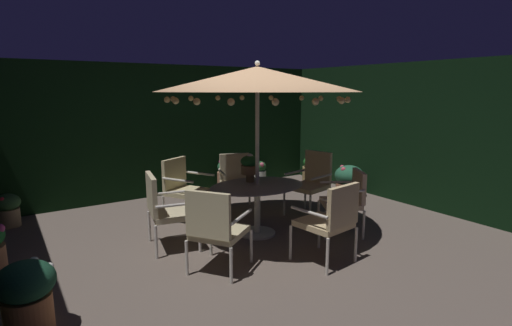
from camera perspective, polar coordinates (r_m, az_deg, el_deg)
name	(u,v)px	position (r m, az deg, el deg)	size (l,w,h in m)	color
ground_plane	(262,244)	(5.47, 0.93, -11.71)	(7.17, 6.90, 0.02)	#66584E
hedge_backdrop_rear	(169,130)	(8.04, -12.50, 4.70)	(7.17, 0.30, 2.55)	black
hedge_backdrop_right	(421,135)	(7.59, 22.92, 3.78)	(0.30, 6.90, 2.55)	black
patio_dining_table	(257,195)	(5.62, 0.19, -4.65)	(1.42, 1.08, 0.74)	silver
patio_umbrella	(257,79)	(5.42, 0.20, 12.07)	(2.79, 2.79, 2.45)	silver
centerpiece_planter	(250,165)	(5.71, -0.86, -0.32)	(0.28, 0.28, 0.42)	olive
patio_chair_north	(184,186)	(6.32, -10.47, -3.24)	(0.81, 0.83, 0.99)	silver
patio_chair_northeast	(165,206)	(5.27, -13.18, -6.14)	(0.69, 0.75, 1.00)	silver
patio_chair_east	(215,226)	(4.48, -5.95, -9.14)	(0.82, 0.82, 0.99)	silver
patio_chair_southeast	(331,218)	(4.76, 10.84, -7.84)	(0.66, 0.68, 1.00)	silver
patio_chair_south	(347,197)	(5.82, 13.17, -4.85)	(0.77, 0.77, 0.93)	silver
patio_chair_southwest	(312,179)	(6.60, 8.16, -2.37)	(0.71, 0.68, 1.05)	silver
patio_chair_west	(237,178)	(6.86, -2.82, -2.21)	(0.73, 0.74, 0.96)	silver
potted_plant_back_right	(227,175)	(8.22, -4.24, -1.73)	(0.41, 0.41, 0.63)	#9E6B4F
potted_plant_left_near	(258,172)	(8.73, 0.35, -1.31)	(0.35, 0.36, 0.51)	silver
potted_plant_left_far	(27,295)	(3.96, -30.42, -16.25)	(0.48, 0.48, 0.66)	#B06B3E
potted_plant_front_corner	(312,168)	(9.14, 8.11, -0.78)	(0.43, 0.43, 0.57)	olive
potted_plant_right_near	(8,209)	(7.10, -32.43, -5.65)	(0.37, 0.37, 0.51)	#806C4E
potted_plant_back_left	(349,180)	(7.91, 13.39, -2.43)	(0.56, 0.56, 0.61)	#A46548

